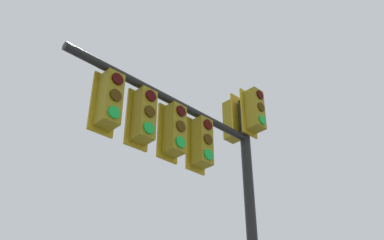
{
  "coord_description": "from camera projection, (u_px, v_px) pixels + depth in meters",
  "views": [
    {
      "loc": [
        -3.44,
        7.26,
        1.79
      ],
      "look_at": [
        0.76,
        1.95,
        5.82
      ],
      "focal_mm": 40.99,
      "sensor_mm": 36.0,
      "label": 1
    }
  ],
  "objects": [
    {
      "name": "signal_mast_assembly",
      "position": [
        207.0,
        160.0,
        7.78
      ],
      "size": [
        1.13,
        4.33,
        7.08
      ],
      "color": "black",
      "rests_on": "ground"
    }
  ]
}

